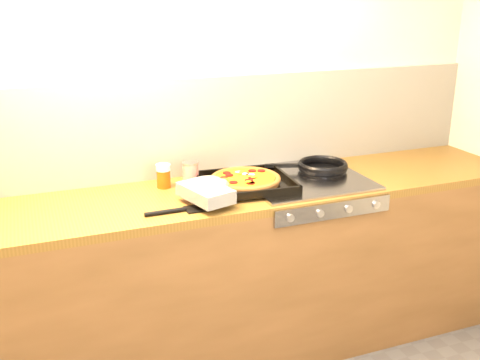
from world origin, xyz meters
name	(u,v)px	position (x,y,z in m)	size (l,w,h in m)	color
room_shell	(200,127)	(0.00, 1.39, 1.15)	(3.20, 3.20, 3.20)	white
counter_run	(220,275)	(0.00, 1.10, 0.45)	(3.20, 0.62, 0.90)	brown
stovetop	(303,179)	(0.45, 1.10, 0.91)	(0.60, 0.56, 0.02)	gray
pizza_on_tray	(234,183)	(0.06, 1.06, 0.95)	(0.59, 0.49, 0.07)	black
frying_pan	(322,167)	(0.58, 1.15, 0.94)	(0.45, 0.33, 0.04)	black
tomato_can	(190,173)	(-0.10, 1.25, 0.96)	(0.10, 0.10, 0.11)	#B10E12
juice_glass	(163,176)	(-0.23, 1.25, 0.96)	(0.08, 0.08, 0.12)	#EC460D
wooden_spoon	(249,174)	(0.22, 1.26, 0.91)	(0.30, 0.11, 0.02)	#A68446
black_spatula	(178,211)	(-0.25, 0.91, 0.91)	(0.28, 0.09, 0.02)	black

